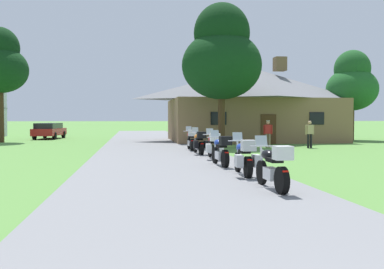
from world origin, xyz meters
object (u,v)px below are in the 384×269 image
motorcycle_red_fourth_in_row (213,146)px  motorcycle_red_farthest_in_row (191,140)px  tree_right_of_lodge (352,83)px  parked_red_suv_far_left (49,130)px  motorcycle_black_nearest_to_camera (273,167)px  tree_by_lodge_front (222,56)px  motorcycle_blue_third_in_row (221,151)px  bystander_red_shirt_beside_signpost (268,132)px  bystander_tan_shirt_near_lodge (310,133)px  tree_left_far (0,63)px  motorcycle_orange_fifth_in_row (199,143)px  motorcycle_blue_second_in_row (244,158)px

motorcycle_red_fourth_in_row → motorcycle_red_farthest_in_row: same height
tree_right_of_lodge → parked_red_suv_far_left: tree_right_of_lodge is taller
motorcycle_black_nearest_to_camera → tree_by_lodge_front: tree_by_lodge_front is taller
motorcycle_black_nearest_to_camera → motorcycle_red_farthest_in_row: (-0.23, 13.03, 0.00)m
motorcycle_blue_third_in_row → bystander_red_shirt_beside_signpost: (5.11, 9.92, 0.33)m
bystander_tan_shirt_near_lodge → bystander_red_shirt_beside_signpost: size_ratio=0.99×
tree_left_far → tree_by_lodge_front: size_ratio=0.95×
motorcycle_red_fourth_in_row → parked_red_suv_far_left: (-10.77, 20.59, 0.17)m
motorcycle_orange_fifth_in_row → tree_left_far: bearing=132.7°
tree_right_of_lodge → parked_red_suv_far_left: bearing=166.5°
motorcycle_red_fourth_in_row → bystander_red_shirt_beside_signpost: size_ratio=1.24×
motorcycle_red_farthest_in_row → tree_by_lodge_front: size_ratio=0.23×
tree_left_far → motorcycle_black_nearest_to_camera: bearing=-60.3°
motorcycle_red_fourth_in_row → bystander_red_shirt_beside_signpost: bystander_red_shirt_beside_signpost is taller
motorcycle_black_nearest_to_camera → bystander_tan_shirt_near_lodge: bystander_tan_shirt_near_lodge is taller
motorcycle_red_farthest_in_row → motorcycle_blue_second_in_row: bearing=-88.2°
tree_right_of_lodge → motorcycle_red_fourth_in_row: bearing=-134.8°
motorcycle_black_nearest_to_camera → parked_red_suv_far_left: size_ratio=0.44×
bystander_tan_shirt_near_lodge → motorcycle_red_fourth_in_row: bearing=-138.4°
motorcycle_red_fourth_in_row → motorcycle_red_farthest_in_row: size_ratio=1.00×
motorcycle_black_nearest_to_camera → motorcycle_red_fourth_in_row: 7.88m
motorcycle_black_nearest_to_camera → parked_red_suv_far_left: 30.43m
motorcycle_blue_third_in_row → tree_right_of_lodge: bearing=46.5°
motorcycle_black_nearest_to_camera → motorcycle_blue_second_in_row: bearing=89.7°
motorcycle_black_nearest_to_camera → tree_right_of_lodge: bearing=56.1°
motorcycle_red_farthest_in_row → motorcycle_orange_fifth_in_row: bearing=-88.2°
motorcycle_blue_second_in_row → motorcycle_black_nearest_to_camera: bearing=-86.9°
motorcycle_blue_third_in_row → motorcycle_red_fourth_in_row: bearing=82.2°
bystander_tan_shirt_near_lodge → parked_red_suv_far_left: (-18.01, 14.15, -0.15)m
motorcycle_black_nearest_to_camera → motorcycle_blue_third_in_row: bearing=91.0°
tree_left_far → bystander_tan_shirt_near_lodge: bearing=-23.5°
tree_right_of_lodge → motorcycle_blue_second_in_row: bearing=-126.2°
parked_red_suv_far_left → motorcycle_red_farthest_in_row: bearing=-50.0°
motorcycle_black_nearest_to_camera → motorcycle_blue_third_in_row: 5.26m
motorcycle_black_nearest_to_camera → motorcycle_blue_second_in_row: same height
motorcycle_orange_fifth_in_row → tree_left_far: size_ratio=0.24×
motorcycle_orange_fifth_in_row → motorcycle_red_farthest_in_row: size_ratio=1.00×
tree_left_far → parked_red_suv_far_left: 7.76m
motorcycle_blue_third_in_row → motorcycle_red_farthest_in_row: bearing=87.3°
tree_right_of_lodge → motorcycle_red_farthest_in_row: bearing=-147.5°
motorcycle_orange_fifth_in_row → tree_right_of_lodge: tree_right_of_lodge is taller
motorcycle_blue_third_in_row → motorcycle_red_farthest_in_row: same height
motorcycle_orange_fifth_in_row → motorcycle_red_farthest_in_row: (-0.05, 2.66, 0.01)m
bystander_tan_shirt_near_lodge → tree_right_of_lodge: bearing=48.3°
bystander_tan_shirt_near_lodge → bystander_red_shirt_beside_signpost: bystander_red_shirt_beside_signpost is taller
motorcycle_red_farthest_in_row → motorcycle_blue_third_in_row: bearing=-89.0°
tree_by_lodge_front → parked_red_suv_far_left: 18.49m
motorcycle_orange_fifth_in_row → bystander_tan_shirt_near_lodge: bystander_tan_shirt_near_lodge is taller
motorcycle_blue_second_in_row → motorcycle_red_fourth_in_row: size_ratio=1.00×
motorcycle_red_farthest_in_row → bystander_tan_shirt_near_lodge: bystander_tan_shirt_near_lodge is taller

